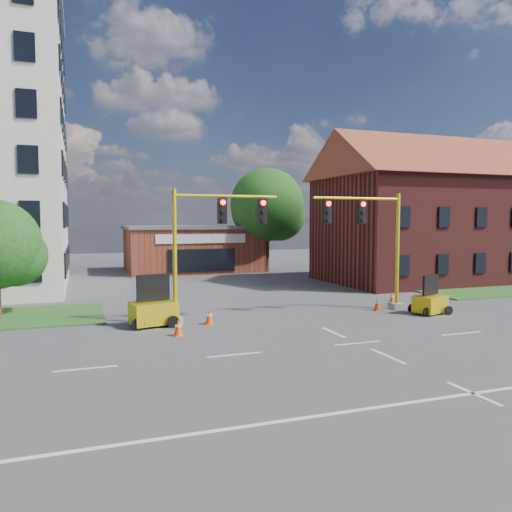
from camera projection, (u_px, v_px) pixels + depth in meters
name	position (u px, v px, depth m)	size (l,w,h in m)	color
ground	(358.00, 343.00, 19.32)	(120.00, 120.00, 0.00)	#48484B
lane_markings	(406.00, 364.00, 16.50)	(60.00, 36.00, 0.01)	silver
brick_shop	(192.00, 248.00, 47.35)	(12.40, 8.40, 4.30)	maroon
townhouse_row	(450.00, 206.00, 39.96)	(21.00, 11.00, 11.50)	#551B19
tree_large	(270.00, 208.00, 46.64)	(7.19, 6.85, 9.67)	#332012
tree_nw_front	(0.00, 248.00, 24.41)	(4.62, 4.40, 5.79)	#332012
signal_mast_west	(210.00, 238.00, 23.23)	(5.30, 0.60, 6.20)	gray
signal_mast_east	(371.00, 237.00, 26.14)	(5.30, 0.60, 6.20)	gray
trailer_west	(153.00, 311.00, 22.47)	(2.19, 1.68, 2.24)	yellow
trailer_east	(430.00, 302.00, 25.43)	(1.95, 1.61, 1.90)	yellow
cone_a	(178.00, 328.00, 20.51)	(0.40, 0.40, 0.70)	#FF440D
cone_b	(209.00, 317.00, 22.84)	(0.40, 0.40, 0.70)	#FF440D
cone_c	(377.00, 304.00, 26.35)	(0.40, 0.40, 0.70)	#FF440D
cone_d	(392.00, 298.00, 28.32)	(0.40, 0.40, 0.70)	#FF440D
pickup_white	(401.00, 275.00, 36.68)	(2.52, 5.46, 1.52)	silver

